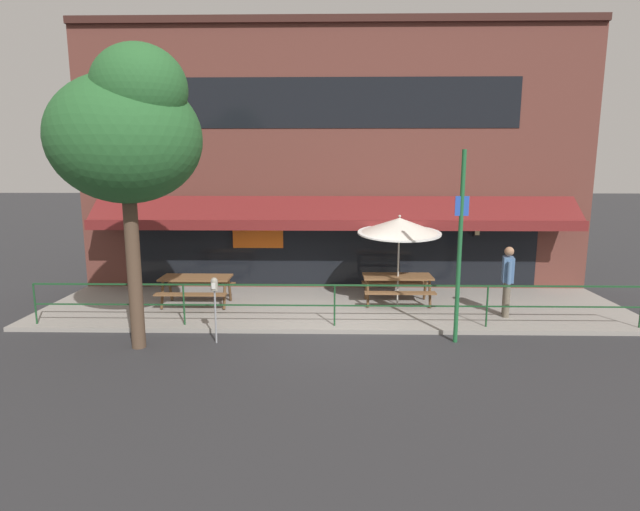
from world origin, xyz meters
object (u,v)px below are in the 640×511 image
object	(u,v)px
parking_meter_near	(215,290)
street_sign_pole	(460,246)
picnic_table_centre	(397,281)
patio_umbrella_centre	(399,226)
pedestrian_walking	(507,278)
street_tree_curbside	(128,131)
picnic_table_left	(196,283)

from	to	relation	value
parking_meter_near	street_sign_pole	size ratio (longest dim) A/B	0.35
picnic_table_centre	patio_umbrella_centre	size ratio (longest dim) A/B	0.76
pedestrian_walking	street_tree_curbside	size ratio (longest dim) A/B	0.29
pedestrian_walking	parking_meter_near	bearing A→B (deg)	-165.44
picnic_table_left	pedestrian_walking	xyz separation A→B (m)	(7.77, -0.81, 0.35)
picnic_table_centre	street_tree_curbside	distance (m)	7.43
parking_meter_near	street_sign_pole	bearing A→B (deg)	1.73
patio_umbrella_centre	pedestrian_walking	distance (m)	2.90
pedestrian_walking	street_tree_curbside	world-z (taller)	street_tree_curbside
picnic_table_centre	parking_meter_near	xyz separation A→B (m)	(-4.19, -2.80, 0.44)
street_sign_pole	picnic_table_left	bearing A→B (deg)	158.77
picnic_table_left	pedestrian_walking	distance (m)	7.82
pedestrian_walking	parking_meter_near	world-z (taller)	pedestrian_walking
patio_umbrella_centre	street_sign_pole	bearing A→B (deg)	-70.71
picnic_table_centre	parking_meter_near	size ratio (longest dim) A/B	1.27
picnic_table_left	patio_umbrella_centre	size ratio (longest dim) A/B	0.76
street_tree_curbside	street_sign_pole	bearing A→B (deg)	4.40
picnic_table_centre	street_tree_curbside	world-z (taller)	street_tree_curbside
pedestrian_walking	parking_meter_near	distance (m)	6.91
street_sign_pole	picnic_table_centre	bearing A→B (deg)	108.71
pedestrian_walking	picnic_table_centre	bearing A→B (deg)	156.87
patio_umbrella_centre	parking_meter_near	size ratio (longest dim) A/B	1.67
pedestrian_walking	street_sign_pole	world-z (taller)	street_sign_pole
pedestrian_walking	street_sign_pole	size ratio (longest dim) A/B	0.42
patio_umbrella_centre	street_sign_pole	world-z (taller)	street_sign_pole
street_sign_pole	street_tree_curbside	size ratio (longest dim) A/B	0.68
parking_meter_near	street_sign_pole	world-z (taller)	street_sign_pole
pedestrian_walking	street_tree_curbside	bearing A→B (deg)	-165.63
street_tree_curbside	patio_umbrella_centre	bearing A→B (deg)	28.47
picnic_table_centre	parking_meter_near	distance (m)	5.06
parking_meter_near	patio_umbrella_centre	bearing A→B (deg)	32.93
parking_meter_near	street_tree_curbside	world-z (taller)	street_tree_curbside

